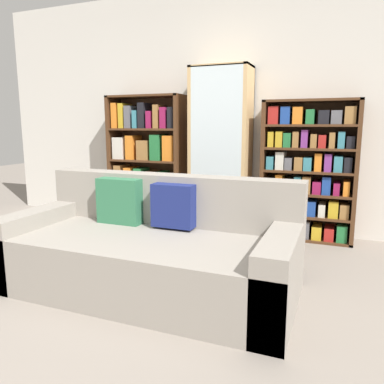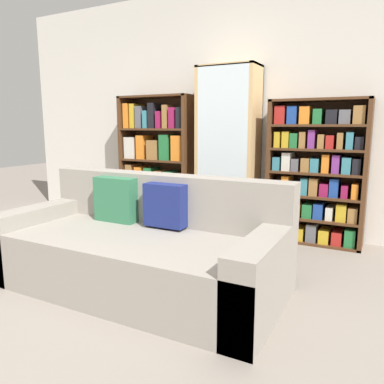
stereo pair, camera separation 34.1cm
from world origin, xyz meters
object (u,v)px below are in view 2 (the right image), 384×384
object	(u,v)px
bookshelf_right	(316,174)
couch	(141,249)
wine_bottle	(242,229)
display_cabinet	(228,151)
bookshelf_left	(157,162)

from	to	relation	value
bookshelf_right	couch	bearing A→B (deg)	-119.48
couch	wine_bottle	world-z (taller)	couch
display_cabinet	wine_bottle	size ratio (longest dim) A/B	4.80
couch	bookshelf_right	bearing A→B (deg)	60.52
bookshelf_left	bookshelf_right	size ratio (longest dim) A/B	1.07
display_cabinet	wine_bottle	distance (m)	0.91
couch	wine_bottle	bearing A→B (deg)	75.13
bookshelf_left	wine_bottle	size ratio (longest dim) A/B	4.06
couch	display_cabinet	distance (m)	1.77
bookshelf_left	bookshelf_right	world-z (taller)	bookshelf_left
bookshelf_left	wine_bottle	bearing A→B (deg)	-18.07
bookshelf_right	display_cabinet	bearing A→B (deg)	-179.05
bookshelf_right	wine_bottle	distance (m)	0.92
bookshelf_right	wine_bottle	bearing A→B (deg)	-145.98
wine_bottle	couch	bearing A→B (deg)	-104.87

